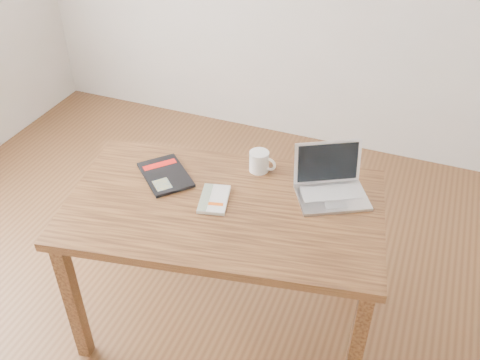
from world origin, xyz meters
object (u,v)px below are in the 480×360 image
(white_guidebook, at_px, (214,199))
(black_guidebook, at_px, (165,175))
(desk, at_px, (224,220))
(coffee_mug, at_px, (260,161))
(laptop, at_px, (331,184))

(white_guidebook, bearing_deg, black_guidebook, 149.58)
(desk, xyz_separation_m, coffee_mug, (0.06, 0.29, 0.14))
(desk, xyz_separation_m, laptop, (0.40, 0.24, 0.13))
(black_guidebook, bearing_deg, laptop, -35.61)
(desk, height_order, laptop, laptop)
(laptop, bearing_deg, black_guidebook, 163.29)
(white_guidebook, relative_size, black_guidebook, 0.66)
(laptop, bearing_deg, desk, -177.37)
(black_guidebook, bearing_deg, coffee_mug, -20.07)
(black_guidebook, distance_m, laptop, 0.74)
(white_guidebook, distance_m, coffee_mug, 0.30)
(white_guidebook, bearing_deg, coffee_mug, 55.50)
(laptop, bearing_deg, white_guidebook, 179.10)
(white_guidebook, xyz_separation_m, black_guidebook, (-0.28, 0.08, -0.00))
(laptop, bearing_deg, coffee_mug, 143.70)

